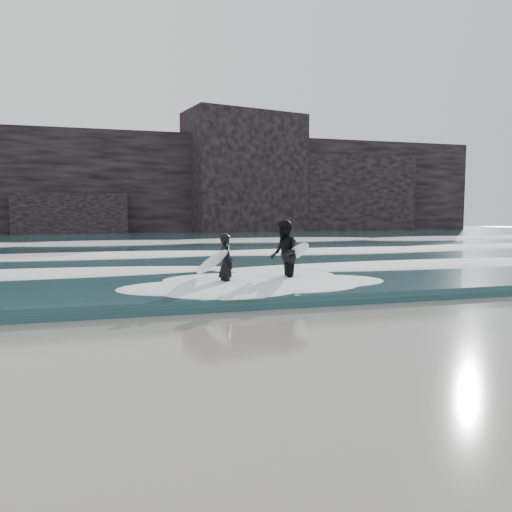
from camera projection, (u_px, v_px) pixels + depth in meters
name	position (u px, v px, depth m)	size (l,w,h in m)	color
ground	(374.00, 339.00, 8.79)	(120.00, 120.00, 0.00)	#746B4D
sea	(175.00, 241.00, 36.54)	(90.00, 52.00, 0.30)	#1E4247
headland	(155.00, 186.00, 52.40)	(70.00, 9.00, 10.00)	black
foam_near	(244.00, 265.00, 17.37)	(60.00, 3.20, 0.20)	white
foam_mid	(208.00, 250.00, 24.07)	(60.00, 4.00, 0.24)	white
foam_far	(182.00, 240.00, 32.69)	(60.00, 4.80, 0.30)	white
surfer_left	(223.00, 263.00, 13.71)	(1.11, 1.82, 1.66)	black
surfer_right	(285.00, 254.00, 14.57)	(1.24, 1.86, 2.01)	black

